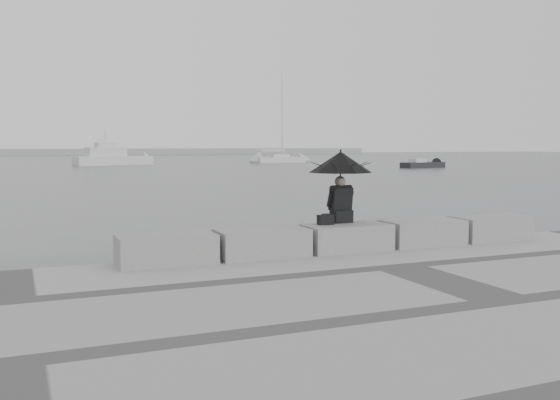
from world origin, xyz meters
name	(u,v)px	position (x,y,z in m)	size (l,w,h in m)	color
ground	(335,273)	(0.00, 0.00, 0.00)	(360.00, 360.00, 0.00)	#46494B
stone_block_far_left	(166,250)	(-3.40, -0.45, 0.75)	(1.60, 0.80, 0.50)	slate
stone_block_left	(262,243)	(-1.70, -0.45, 0.75)	(1.60, 0.80, 0.50)	slate
stone_block_centre	(347,238)	(0.00, -0.45, 0.75)	(1.60, 0.80, 0.50)	slate
stone_block_right	(423,233)	(1.70, -0.45, 0.75)	(1.60, 0.80, 0.50)	slate
stone_block_far_right	(491,228)	(3.40, -0.45, 0.75)	(1.60, 0.80, 0.50)	slate
seated_person	(341,169)	(0.04, -0.12, 2.01)	(1.22, 1.22, 1.39)	black
bag	(325,220)	(-0.39, -0.34, 1.09)	(0.29, 0.16, 0.18)	black
distant_landmass	(4,152)	(-8.14, 154.51, 0.90)	(180.00, 8.00, 2.80)	#939698
sailboat_right	(279,159)	(28.96, 71.14, 0.53)	(7.22, 2.79, 12.90)	silver
motor_cruiser	(113,158)	(5.63, 69.25, 0.89)	(9.79, 4.73, 4.50)	silver
small_motorboat	(423,165)	(35.76, 46.60, 0.32)	(5.74, 2.65, 1.10)	black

